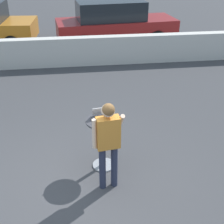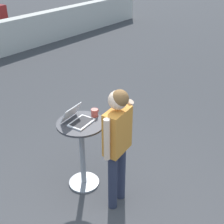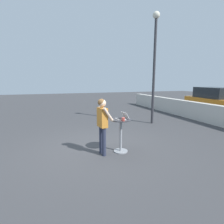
{
  "view_description": "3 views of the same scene",
  "coord_description": "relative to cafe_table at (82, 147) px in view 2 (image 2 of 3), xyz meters",
  "views": [
    {
      "loc": [
        0.03,
        -3.97,
        3.65
      ],
      "look_at": [
        0.62,
        0.41,
        1.22
      ],
      "focal_mm": 50.0,
      "sensor_mm": 36.0,
      "label": 1
    },
    {
      "loc": [
        -1.78,
        -1.76,
        2.96
      ],
      "look_at": [
        0.63,
        0.21,
        1.2
      ],
      "focal_mm": 50.0,
      "sensor_mm": 36.0,
      "label": 2
    },
    {
      "loc": [
        4.99,
        -1.25,
        2.05
      ],
      "look_at": [
        0.52,
        0.31,
        1.2
      ],
      "focal_mm": 28.0,
      "sensor_mm": 36.0,
      "label": 3
    }
  ],
  "objects": [
    {
      "name": "coffee_mug",
      "position": [
        0.23,
        -0.02,
        0.41
      ],
      "size": [
        0.12,
        0.09,
        0.1
      ],
      "color": "#C14C42",
      "rests_on": "cafe_table"
    },
    {
      "name": "cafe_table",
      "position": [
        0.0,
        0.0,
        0.0
      ],
      "size": [
        0.6,
        0.6,
        0.97
      ],
      "color": "gray",
      "rests_on": "ground_plane"
    },
    {
      "name": "laptop",
      "position": [
        -0.01,
        0.04,
        0.4
      ],
      "size": [
        0.35,
        0.35,
        0.2
      ],
      "color": "silver",
      "rests_on": "cafe_table"
    },
    {
      "name": "standing_person",
      "position": [
        0.02,
        -0.56,
        0.37
      ],
      "size": [
        0.51,
        0.38,
        1.58
      ],
      "color": "#282D42",
      "rests_on": "ground_plane"
    }
  ]
}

